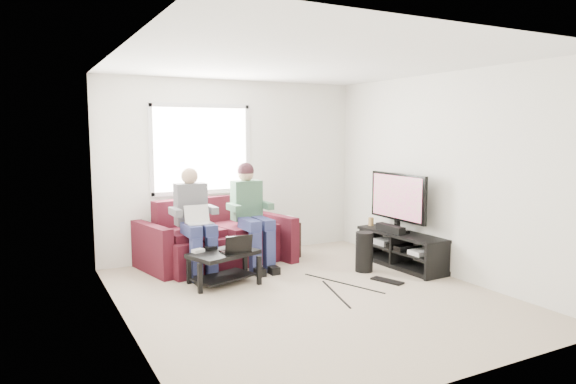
{
  "coord_description": "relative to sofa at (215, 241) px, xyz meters",
  "views": [
    {
      "loc": [
        -2.85,
        -4.89,
        1.86
      ],
      "look_at": [
        0.05,
        0.6,
        1.12
      ],
      "focal_mm": 32.0,
      "sensor_mm": 36.0,
      "label": 1
    }
  ],
  "objects": [
    {
      "name": "controller_a",
      "position": [
        -0.52,
        -0.84,
        0.09
      ],
      "size": [
        0.16,
        0.13,
        0.04
      ],
      "primitive_type": "cube",
      "rotation": [
        0.0,
        0.0,
        0.34
      ],
      "color": "silver",
      "rests_on": "coffee_table"
    },
    {
      "name": "subwoofer",
      "position": [
        1.62,
        -1.29,
        -0.07
      ],
      "size": [
        0.23,
        0.23,
        0.53
      ],
      "primitive_type": "cylinder",
      "color": "black",
      "rests_on": "floor"
    },
    {
      "name": "soundbar",
      "position": [
        2.11,
        -1.22,
        0.19
      ],
      "size": [
        0.12,
        0.5,
        0.1
      ],
      "primitive_type": "cube",
      "color": "black",
      "rests_on": "tv_stand"
    },
    {
      "name": "laptop_black",
      "position": [
        -0.12,
        -1.04,
        0.19
      ],
      "size": [
        0.39,
        0.31,
        0.24
      ],
      "primitive_type": null,
      "rotation": [
        0.0,
        0.0,
        0.23
      ],
      "color": "black",
      "rests_on": "coffee_table"
    },
    {
      "name": "floor",
      "position": [
        0.46,
        -1.82,
        -0.33
      ],
      "size": [
        4.5,
        4.5,
        0.0
      ],
      "primitive_type": "plane",
      "color": "beige",
      "rests_on": "ground"
    },
    {
      "name": "tv",
      "position": [
        2.23,
        -1.22,
        0.6
      ],
      "size": [
        0.12,
        1.1,
        0.81
      ],
      "color": "black",
      "rests_on": "tv_stand"
    },
    {
      "name": "console_black",
      "position": [
        2.23,
        -1.37,
        -0.05
      ],
      "size": [
        0.38,
        0.3,
        0.07
      ],
      "primitive_type": "cube",
      "color": "black",
      "rests_on": "tv_stand"
    },
    {
      "name": "wall_left",
      "position": [
        -1.54,
        -1.82,
        0.97
      ],
      "size": [
        0.0,
        4.5,
        4.5
      ],
      "primitive_type": "plane",
      "rotation": [
        1.57,
        0.0,
        1.57
      ],
      "color": "white",
      "rests_on": "floor"
    },
    {
      "name": "drink_cup",
      "position": [
        2.18,
        -0.69,
        0.2
      ],
      "size": [
        0.08,
        0.08,
        0.12
      ],
      "primitive_type": "cylinder",
      "color": "#B3884D",
      "rests_on": "tv_stand"
    },
    {
      "name": "sofa",
      "position": [
        0.0,
        0.0,
        0.0
      ],
      "size": [
        2.14,
        1.25,
        0.92
      ],
      "color": "#4B121F",
      "rests_on": "floor"
    },
    {
      "name": "window",
      "position": [
        -0.04,
        0.41,
        1.27
      ],
      "size": [
        1.48,
        0.04,
        1.28
      ],
      "color": "white",
      "rests_on": "wall_back"
    },
    {
      "name": "wall_back",
      "position": [
        0.46,
        0.43,
        0.97
      ],
      "size": [
        4.5,
        0.0,
        4.5
      ],
      "primitive_type": "plane",
      "rotation": [
        1.57,
        0.0,
        0.0
      ],
      "color": "white",
      "rests_on": "floor"
    },
    {
      "name": "tv_stand",
      "position": [
        2.23,
        -1.32,
        -0.12
      ],
      "size": [
        0.5,
        1.44,
        0.47
      ],
      "color": "black",
      "rests_on": "floor"
    },
    {
      "name": "wall_right",
      "position": [
        2.46,
        -1.82,
        0.97
      ],
      "size": [
        0.0,
        4.5,
        4.5
      ],
      "primitive_type": "plane",
      "rotation": [
        1.57,
        0.0,
        -1.57
      ],
      "color": "white",
      "rests_on": "floor"
    },
    {
      "name": "coffee_table",
      "position": [
        -0.24,
        -0.96,
        -0.04
      ],
      "size": [
        0.92,
        0.72,
        0.4
      ],
      "color": "black",
      "rests_on": "floor"
    },
    {
      "name": "console_white",
      "position": [
        2.23,
        -1.72,
        -0.05
      ],
      "size": [
        0.3,
        0.22,
        0.06
      ],
      "primitive_type": "cube",
      "color": "silver",
      "rests_on": "tv_stand"
    },
    {
      "name": "keyboard_floor",
      "position": [
        1.59,
        -1.81,
        -0.32
      ],
      "size": [
        0.26,
        0.44,
        0.02
      ],
      "primitive_type": "cube",
      "rotation": [
        0.0,
        0.0,
        0.33
      ],
      "color": "black",
      "rests_on": "floor"
    },
    {
      "name": "ceiling",
      "position": [
        0.46,
        -1.82,
        2.27
      ],
      "size": [
        4.5,
        4.5,
        0.0
      ],
      "primitive_type": "plane",
      "rotation": [
        3.14,
        0.0,
        0.0
      ],
      "color": "white",
      "rests_on": "wall_back"
    },
    {
      "name": "controller_c",
      "position": [
        0.06,
        -0.81,
        0.09
      ],
      "size": [
        0.16,
        0.14,
        0.04
      ],
      "primitive_type": "cube",
      "rotation": [
        0.0,
        0.0,
        0.41
      ],
      "color": "gray",
      "rests_on": "coffee_table"
    },
    {
      "name": "person_right",
      "position": [
        0.4,
        -0.34,
        0.49
      ],
      "size": [
        0.4,
        0.71,
        1.43
      ],
      "color": "navy",
      "rests_on": "sofa"
    },
    {
      "name": "laptop_silver",
      "position": [
        -0.4,
        -0.53,
        0.42
      ],
      "size": [
        0.37,
        0.3,
        0.24
      ],
      "primitive_type": null,
      "rotation": [
        0.0,
        0.0,
        0.28
      ],
      "color": "silver",
      "rests_on": "person_left"
    },
    {
      "name": "wall_front",
      "position": [
        0.46,
        -4.07,
        0.97
      ],
      "size": [
        4.5,
        0.0,
        4.5
      ],
      "primitive_type": "plane",
      "rotation": [
        -1.57,
        0.0,
        0.0
      ],
      "color": "white",
      "rests_on": "floor"
    },
    {
      "name": "controller_b",
      "position": [
        -0.34,
        -0.78,
        0.09
      ],
      "size": [
        0.16,
        0.13,
        0.04
      ],
      "primitive_type": "cube",
      "rotation": [
        0.0,
        0.0,
        0.35
      ],
      "color": "black",
      "rests_on": "coffee_table"
    },
    {
      "name": "end_table",
      "position": [
        1.02,
        -0.14,
        -0.06
      ],
      "size": [
        0.35,
        0.35,
        0.62
      ],
      "color": "black",
      "rests_on": "floor"
    },
    {
      "name": "console_grey",
      "position": [
        2.23,
        -1.02,
        -0.04
      ],
      "size": [
        0.34,
        0.26,
        0.08
      ],
      "primitive_type": "cube",
      "color": "gray",
      "rests_on": "tv_stand"
    },
    {
      "name": "person_left",
      "position": [
        -0.4,
        -0.36,
        0.43
      ],
      "size": [
        0.4,
        0.71,
        1.38
      ],
      "color": "navy",
      "rests_on": "sofa"
    }
  ]
}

